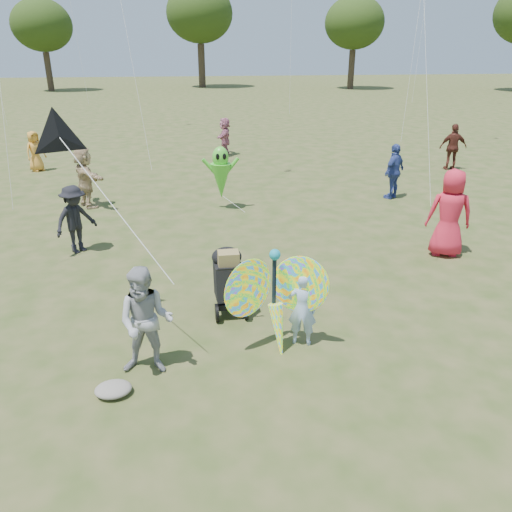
{
  "coord_description": "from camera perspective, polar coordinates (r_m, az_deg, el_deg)",
  "views": [
    {
      "loc": [
        -1.34,
        -5.72,
        4.15
      ],
      "look_at": [
        -0.2,
        1.5,
        1.1
      ],
      "focal_mm": 35.0,
      "sensor_mm": 36.0,
      "label": 1
    }
  ],
  "objects": [
    {
      "name": "grey_bag",
      "position": [
        6.92,
        -16.0,
        -14.43
      ],
      "size": [
        0.48,
        0.39,
        0.15
      ],
      "primitive_type": "ellipsoid",
      "color": "gray",
      "rests_on": "ground"
    },
    {
      "name": "crowd_g",
      "position": [
        20.04,
        -23.92,
        10.89
      ],
      "size": [
        0.82,
        0.82,
        1.43
      ],
      "primitive_type": "imported",
      "rotation": [
        0.0,
        0.0,
        0.78
      ],
      "color": "gold",
      "rests_on": "ground"
    },
    {
      "name": "ground",
      "position": [
        7.19,
        3.52,
        -12.64
      ],
      "size": [
        160.0,
        160.0,
        0.0
      ],
      "primitive_type": "plane",
      "color": "#51592B",
      "rests_on": "ground"
    },
    {
      "name": "butterfly_kite",
      "position": [
        7.21,
        2.28,
        -5.08
      ],
      "size": [
        1.74,
        0.75,
        1.77
      ],
      "color": "#EE5225",
      "rests_on": "ground"
    },
    {
      "name": "crowd_j",
      "position": [
        21.26,
        -3.58,
        13.46
      ],
      "size": [
        0.79,
        1.49,
        1.54
      ],
      "primitive_type": "imported",
      "rotation": [
        0.0,
        0.0,
        4.46
      ],
      "color": "#B1657E",
      "rests_on": "ground"
    },
    {
      "name": "alien_kite",
      "position": [
        13.77,
        -4.03,
        9.24
      ],
      "size": [
        1.12,
        0.69,
        1.74
      ],
      "color": "#4BC72E",
      "rests_on": "ground"
    },
    {
      "name": "adult_man",
      "position": [
        6.87,
        -12.46,
        -7.34
      ],
      "size": [
        0.85,
        0.71,
        1.55
      ],
      "primitive_type": "imported",
      "rotation": [
        0.0,
        0.0,
        -0.18
      ],
      "color": "#9B9BA0",
      "rests_on": "ground"
    },
    {
      "name": "child_girl",
      "position": [
        7.45,
        5.31,
        -6.04
      ],
      "size": [
        0.5,
        0.4,
        1.17
      ],
      "primitive_type": "imported",
      "rotation": [
        0.0,
        0.0,
        2.81
      ],
      "color": "#9CB7DD",
      "rests_on": "ground"
    },
    {
      "name": "delta_kite_rig",
      "position": [
        7.69,
        -21.53,
        12.47
      ],
      "size": [
        1.94,
        1.7,
        2.17
      ],
      "color": "black",
      "rests_on": "ground"
    },
    {
      "name": "crowd_c",
      "position": [
        15.41,
        15.51,
        9.3
      ],
      "size": [
        0.99,
        0.88,
        1.61
      ],
      "primitive_type": "imported",
      "rotation": [
        0.0,
        0.0,
        3.79
      ],
      "color": "#344691",
      "rests_on": "ground"
    },
    {
      "name": "crowd_a",
      "position": [
        11.3,
        21.27,
        4.58
      ],
      "size": [
        1.06,
        0.85,
        1.88
      ],
      "primitive_type": "imported",
      "rotation": [
        0.0,
        0.0,
        2.83
      ],
      "color": "red",
      "rests_on": "ground"
    },
    {
      "name": "crowd_h",
      "position": [
        19.9,
        21.6,
        11.49
      ],
      "size": [
        1.02,
        0.56,
        1.65
      ],
      "primitive_type": "imported",
      "rotation": [
        0.0,
        0.0,
        2.97
      ],
      "color": "#4F221A",
      "rests_on": "ground"
    },
    {
      "name": "crowd_b",
      "position": [
        11.44,
        -19.95,
        3.95
      ],
      "size": [
        1.08,
        1.06,
        1.49
      ],
      "primitive_type": "imported",
      "rotation": [
        0.0,
        0.0,
        0.75
      ],
      "color": "black",
      "rests_on": "ground"
    },
    {
      "name": "jogging_stroller",
      "position": [
        8.39,
        -3.18,
        -2.31
      ],
      "size": [
        0.53,
        1.06,
        1.09
      ],
      "rotation": [
        0.0,
        0.0,
        -0.0
      ],
      "color": "black",
      "rests_on": "ground"
    },
    {
      "name": "crowd_d",
      "position": [
        14.77,
        -18.94,
        8.49
      ],
      "size": [
        1.2,
        1.6,
        1.68
      ],
      "primitive_type": "imported",
      "rotation": [
        0.0,
        0.0,
        2.09
      ],
      "color": "tan",
      "rests_on": "ground"
    },
    {
      "name": "tree_line",
      "position": [
        51.03,
        -3.69,
        25.66
      ],
      "size": [
        91.78,
        33.6,
        10.79
      ],
      "color": "#3A2D21",
      "rests_on": "ground"
    }
  ]
}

